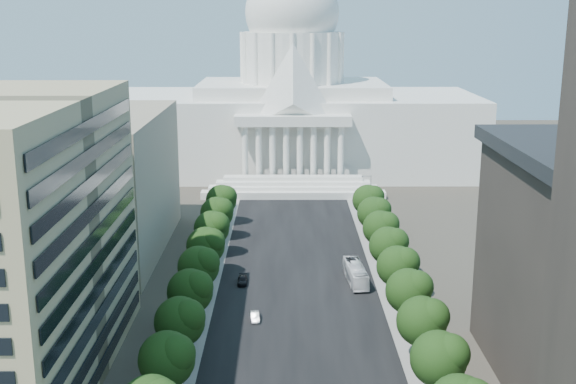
{
  "coord_description": "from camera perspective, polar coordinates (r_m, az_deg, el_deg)",
  "views": [
    {
      "loc": [
        -2.31,
        -51.3,
        50.54
      ],
      "look_at": [
        -1.75,
        83.35,
        17.26
      ],
      "focal_mm": 45.0,
      "sensor_mm": 36.0,
      "label": 1
    }
  ],
  "objects": [
    {
      "name": "tree_r_d",
      "position": [
        110.42,
        10.72,
        -9.91
      ],
      "size": [
        7.79,
        7.6,
        9.97
      ],
      "color": "#33261C",
      "rests_on": "ground"
    },
    {
      "name": "office_block_left_far",
      "position": [
        162.0,
        -16.62,
        0.62
      ],
      "size": [
        38.0,
        52.0,
        30.0
      ],
      "primitive_type": "cube",
      "color": "gray",
      "rests_on": "ground"
    },
    {
      "name": "tree_l_g",
      "position": [
        142.95,
        -6.41,
        -4.17
      ],
      "size": [
        7.79,
        7.6,
        9.97
      ],
      "color": "#33261C",
      "rests_on": "ground"
    },
    {
      "name": "tree_r_j",
      "position": [
        177.9,
        6.43,
        -0.55
      ],
      "size": [
        7.79,
        7.6,
        9.97
      ],
      "color": "#33261C",
      "rests_on": "ground"
    },
    {
      "name": "tree_r_i",
      "position": [
        166.39,
        6.9,
        -1.58
      ],
      "size": [
        7.79,
        7.6,
        9.97
      ],
      "color": "#33261C",
      "rests_on": "ground"
    },
    {
      "name": "tree_l_j",
      "position": [
        177.36,
        -5.2,
        -0.57
      ],
      "size": [
        7.79,
        7.6,
        9.97
      ],
      "color": "#33261C",
      "rests_on": "ground"
    },
    {
      "name": "streetlight_d",
      "position": [
        145.16,
        8.6,
        -4.22
      ],
      "size": [
        2.61,
        0.44,
        9.0
      ],
      "color": "gray",
      "rests_on": "ground"
    },
    {
      "name": "tree_l_i",
      "position": [
        165.82,
        -5.54,
        -1.6
      ],
      "size": [
        7.79,
        7.6,
        9.97
      ],
      "color": "#33261C",
      "rests_on": "ground"
    },
    {
      "name": "car_dark_b",
      "position": [
        140.17,
        -3.62,
        -6.99
      ],
      "size": [
        1.93,
        4.61,
        1.33
      ],
      "primitive_type": "imported",
      "rotation": [
        0.0,
        0.0,
        0.01
      ],
      "color": "black",
      "rests_on": "ground"
    },
    {
      "name": "sidewalk_right",
      "position": [
        151.57,
        7.9,
        -5.73
      ],
      "size": [
        8.0,
        260.0,
        0.02
      ],
      "primitive_type": "cube",
      "color": "gray",
      "rests_on": "ground"
    },
    {
      "name": "tree_r_c",
      "position": [
        99.79,
        12.02,
        -12.66
      ],
      "size": [
        7.79,
        7.6,
        9.97
      ],
      "color": "#33261C",
      "rests_on": "ground"
    },
    {
      "name": "tree_l_h",
      "position": [
        154.34,
        -5.94,
        -2.79
      ],
      "size": [
        7.79,
        7.6,
        9.97
      ],
      "color": "#33261C",
      "rests_on": "ground"
    },
    {
      "name": "streetlight_e",
      "position": [
        168.85,
        7.33,
        -1.59
      ],
      "size": [
        2.61,
        0.44,
        9.0
      ],
      "color": "gray",
      "rests_on": "ground"
    },
    {
      "name": "streetlight_b",
      "position": [
        99.71,
        13.01,
        -13.15
      ],
      "size": [
        2.61,
        0.44,
        9.0
      ],
      "color": "gray",
      "rests_on": "ground"
    },
    {
      "name": "city_bus",
      "position": [
        140.98,
        5.36,
        -6.4
      ],
      "size": [
        4.08,
        13.19,
        3.62
      ],
      "primitive_type": "imported",
      "rotation": [
        0.0,
        0.0,
        0.08
      ],
      "color": "white",
      "rests_on": "ground"
    },
    {
      "name": "streetlight_f",
      "position": [
        192.88,
        6.38,
        0.39
      ],
      "size": [
        2.61,
        0.44,
        9.0
      ],
      "color": "gray",
      "rests_on": "ground"
    },
    {
      "name": "tree_r_h",
      "position": [
        154.96,
        7.44,
        -2.77
      ],
      "size": [
        7.79,
        7.6,
        9.97
      ],
      "color": "#33261C",
      "rests_on": "ground"
    },
    {
      "name": "tree_r_g",
      "position": [
        143.61,
        8.06,
        -4.14
      ],
      "size": [
        7.79,
        7.6,
        9.97
      ],
      "color": "#33261C",
      "rests_on": "ground"
    },
    {
      "name": "capitol",
      "position": [
        238.17,
        0.32,
        6.52
      ],
      "size": [
        120.0,
        56.0,
        73.0
      ],
      "color": "white",
      "rests_on": "ground"
    },
    {
      "name": "tree_l_e",
      "position": [
        120.52,
        -7.61,
        -7.7
      ],
      "size": [
        7.79,
        7.6,
        9.97
      ],
      "color": "#33261C",
      "rests_on": "ground"
    },
    {
      "name": "tree_l_d",
      "position": [
        109.55,
        -8.4,
        -10.0
      ],
      "size": [
        7.79,
        7.6,
        9.97
      ],
      "color": "#33261C",
      "rests_on": "ground"
    },
    {
      "name": "tree_r_e",
      "position": [
        121.31,
        9.66,
        -7.64
      ],
      "size": [
        7.79,
        7.6,
        9.97
      ],
      "color": "#33261C",
      "rests_on": "ground"
    },
    {
      "name": "tree_l_c",
      "position": [
        98.83,
        -9.39,
        -12.81
      ],
      "size": [
        7.79,
        7.6,
        9.97
      ],
      "color": "#33261C",
      "rests_on": "ground"
    },
    {
      "name": "car_silver",
      "position": [
        124.27,
        -2.63,
        -9.8
      ],
      "size": [
        1.74,
        4.04,
        1.29
      ],
      "primitive_type": "imported",
      "rotation": [
        0.0,
        0.0,
        0.1
      ],
      "color": "#B0B4B9",
      "rests_on": "ground"
    },
    {
      "name": "streetlight_c",
      "position": [
        121.99,
        10.37,
        -7.86
      ],
      "size": [
        2.61,
        0.44,
        9.0
      ],
      "color": "gray",
      "rests_on": "ground"
    },
    {
      "name": "tree_r_f",
      "position": [
        132.39,
        8.79,
        -5.74
      ],
      "size": [
        7.79,
        7.6,
        9.97
      ],
      "color": "#33261C",
      "rests_on": "ground"
    },
    {
      "name": "tree_l_f",
      "position": [
        131.66,
        -6.96,
        -5.79
      ],
      "size": [
        7.79,
        7.6,
        9.97
      ],
      "color": "#33261C",
      "rests_on": "ground"
    },
    {
      "name": "road_asphalt",
      "position": [
        150.09,
        0.66,
        -5.8
      ],
      "size": [
        30.0,
        260.0,
        0.01
      ],
      "primitive_type": "cube",
      "color": "black",
      "rests_on": "ground"
    },
    {
      "name": "sidewalk_left",
      "position": [
        151.0,
        -6.61,
        -5.77
      ],
      "size": [
        8.0,
        260.0,
        0.02
      ],
      "primitive_type": "cube",
      "color": "gray",
      "rests_on": "ground"
    }
  ]
}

